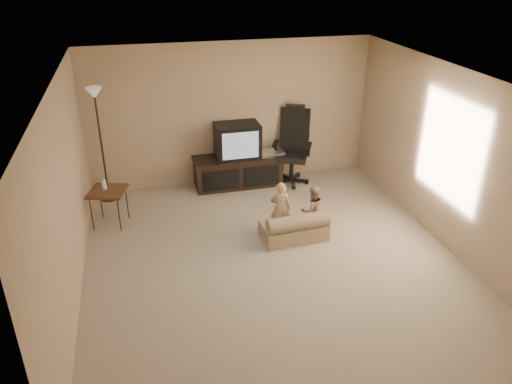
% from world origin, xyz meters
% --- Properties ---
extents(floor, '(5.50, 5.50, 0.00)m').
position_xyz_m(floor, '(0.00, 0.00, 0.00)').
color(floor, '#B09F8C').
rests_on(floor, ground).
extents(room_shell, '(5.50, 5.50, 5.50)m').
position_xyz_m(room_shell, '(0.00, 0.00, 1.52)').
color(room_shell, white).
rests_on(room_shell, floor).
extents(tv_stand, '(1.61, 0.61, 1.15)m').
position_xyz_m(tv_stand, '(0.06, 2.49, 0.48)').
color(tv_stand, black).
rests_on(tv_stand, floor).
extents(office_chair, '(0.85, 0.87, 1.39)m').
position_xyz_m(office_chair, '(1.05, 2.43, 0.50)').
color(office_chair, black).
rests_on(office_chair, floor).
extents(side_table, '(0.65, 0.65, 0.78)m').
position_xyz_m(side_table, '(-2.15, 1.56, 0.56)').
color(side_table, brown).
rests_on(side_table, floor).
extents(floor_lamp, '(0.30, 0.30, 1.92)m').
position_xyz_m(floor_lamp, '(-2.21, 2.48, 1.40)').
color(floor_lamp, '#312015').
rests_on(floor_lamp, floor).
extents(child_sofa, '(0.97, 0.59, 0.46)m').
position_xyz_m(child_sofa, '(0.47, 0.44, 0.19)').
color(child_sofa, tan).
rests_on(child_sofa, floor).
extents(toddler_left, '(0.35, 0.29, 0.83)m').
position_xyz_m(toddler_left, '(0.32, 0.69, 0.41)').
color(toddler_left, tan).
rests_on(toddler_left, floor).
extents(toddler_right, '(0.39, 0.25, 0.77)m').
position_xyz_m(toddler_right, '(0.77, 0.57, 0.38)').
color(toddler_right, tan).
rests_on(toddler_right, floor).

